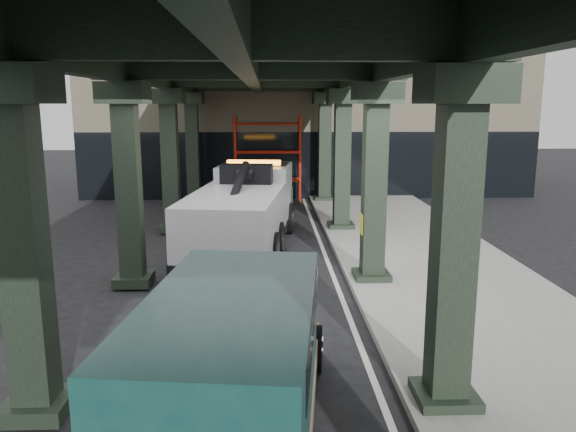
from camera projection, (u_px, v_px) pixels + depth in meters
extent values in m
plane|color=black|center=(270.00, 313.00, 12.27)|extent=(90.00, 90.00, 0.00)
cube|color=gray|center=(445.00, 280.00, 14.38)|extent=(5.00, 40.00, 0.15)
cube|color=silver|center=(336.00, 283.00, 14.29)|extent=(0.12, 38.00, 0.01)
cube|color=black|center=(454.00, 247.00, 7.95)|extent=(0.55, 0.55, 5.00)
cube|color=black|center=(463.00, 85.00, 7.51)|extent=(1.10, 1.10, 0.50)
cube|color=black|center=(445.00, 397.00, 8.41)|extent=(0.90, 0.90, 0.24)
cube|color=black|center=(374.00, 186.00, 13.83)|extent=(0.55, 0.55, 5.00)
cube|color=black|center=(377.00, 93.00, 13.39)|extent=(1.10, 1.10, 0.50)
cube|color=black|center=(371.00, 277.00, 14.29)|extent=(0.90, 0.90, 0.24)
cube|color=black|center=(342.00, 162.00, 19.71)|extent=(0.55, 0.55, 5.00)
cube|color=black|center=(343.00, 96.00, 19.27)|extent=(1.10, 1.10, 0.50)
cube|color=black|center=(341.00, 226.00, 20.16)|extent=(0.90, 0.90, 0.24)
cube|color=black|center=(325.00, 148.00, 25.59)|extent=(0.55, 0.55, 5.00)
cube|color=black|center=(325.00, 98.00, 25.15)|extent=(1.10, 1.10, 0.50)
cube|color=black|center=(324.00, 199.00, 26.04)|extent=(0.90, 0.90, 0.24)
cube|color=black|center=(24.00, 252.00, 7.73)|extent=(0.55, 0.55, 5.00)
cube|color=black|center=(8.00, 84.00, 7.29)|extent=(1.10, 1.10, 0.50)
cube|color=black|center=(39.00, 405.00, 8.19)|extent=(0.90, 0.90, 0.24)
cube|color=black|center=(129.00, 188.00, 13.61)|extent=(0.55, 0.55, 5.00)
cube|color=black|center=(123.00, 93.00, 13.17)|extent=(1.10, 1.10, 0.50)
cube|color=black|center=(134.00, 279.00, 14.06)|extent=(0.90, 0.90, 0.24)
cube|color=black|center=(170.00, 162.00, 19.49)|extent=(0.55, 0.55, 5.00)
cube|color=black|center=(168.00, 96.00, 19.05)|extent=(1.10, 1.10, 0.50)
cube|color=black|center=(173.00, 228.00, 19.94)|extent=(0.90, 0.90, 0.24)
cube|color=black|center=(193.00, 149.00, 25.37)|extent=(0.55, 0.55, 5.00)
cube|color=black|center=(191.00, 98.00, 24.92)|extent=(1.10, 1.10, 0.50)
cube|color=black|center=(194.00, 199.00, 25.82)|extent=(0.90, 0.90, 0.24)
cube|color=black|center=(378.00, 58.00, 13.23)|extent=(0.35, 32.00, 1.10)
cube|color=black|center=(121.00, 58.00, 13.01)|extent=(0.35, 32.00, 1.10)
cube|color=black|center=(251.00, 58.00, 13.12)|extent=(0.35, 32.00, 1.10)
cube|color=black|center=(250.00, 27.00, 12.98)|extent=(7.40, 32.00, 0.30)
cube|color=#C6B793|center=(303.00, 113.00, 31.15)|extent=(22.00, 10.00, 8.00)
cylinder|color=red|center=(236.00, 158.00, 26.42)|extent=(0.08, 0.08, 4.00)
cylinder|color=red|center=(235.00, 160.00, 25.63)|extent=(0.08, 0.08, 4.00)
cylinder|color=red|center=(299.00, 158.00, 26.53)|extent=(0.08, 0.08, 4.00)
cylinder|color=red|center=(300.00, 159.00, 25.74)|extent=(0.08, 0.08, 4.00)
cylinder|color=red|center=(268.00, 179.00, 26.67)|extent=(3.00, 0.08, 0.08)
cylinder|color=red|center=(268.00, 151.00, 26.41)|extent=(3.00, 0.08, 0.08)
cylinder|color=red|center=(268.00, 123.00, 26.16)|extent=(3.00, 0.08, 0.08)
cube|color=black|center=(243.00, 231.00, 17.01)|extent=(1.99, 7.57, 0.25)
cube|color=silver|center=(255.00, 191.00, 19.33)|extent=(2.65, 2.69, 1.80)
cube|color=silver|center=(260.00, 200.00, 20.45)|extent=(2.42, 1.01, 0.90)
cube|color=black|center=(256.00, 176.00, 19.48)|extent=(2.35, 1.58, 0.85)
cube|color=silver|center=(235.00, 218.00, 15.76)|extent=(3.04, 5.28, 1.40)
cube|color=orange|center=(254.00, 163.00, 18.94)|extent=(1.82, 0.52, 0.16)
cube|color=black|center=(247.00, 174.00, 17.51)|extent=(1.67, 0.81, 0.60)
cylinder|color=black|center=(236.00, 190.00, 15.81)|extent=(0.70, 3.50, 1.34)
cube|color=black|center=(216.00, 280.00, 13.46)|extent=(0.48, 1.43, 0.18)
cube|color=black|center=(209.00, 291.00, 12.79)|extent=(1.62, 0.46, 0.18)
cylinder|color=black|center=(226.00, 217.00, 19.92)|extent=(0.49, 1.14, 1.10)
cylinder|color=silver|center=(226.00, 217.00, 19.92)|extent=(0.47, 0.65, 0.61)
cylinder|color=black|center=(288.00, 218.00, 19.72)|extent=(0.49, 1.14, 1.10)
cylinder|color=silver|center=(288.00, 218.00, 19.72)|extent=(0.47, 0.65, 0.61)
cylinder|color=black|center=(204.00, 239.00, 16.70)|extent=(0.49, 1.14, 1.10)
cylinder|color=silver|center=(204.00, 239.00, 16.70)|extent=(0.47, 0.65, 0.61)
cylinder|color=black|center=(277.00, 241.00, 16.50)|extent=(0.49, 1.14, 1.10)
cylinder|color=silver|center=(277.00, 241.00, 16.50)|extent=(0.47, 0.65, 0.61)
cylinder|color=black|center=(192.00, 250.00, 15.43)|extent=(0.49, 1.14, 1.10)
cylinder|color=silver|center=(192.00, 250.00, 15.43)|extent=(0.47, 0.65, 0.61)
cylinder|color=black|center=(271.00, 252.00, 15.23)|extent=(0.49, 1.14, 1.10)
cylinder|color=silver|center=(271.00, 252.00, 15.23)|extent=(0.47, 0.65, 0.61)
cube|color=#113E39|center=(259.00, 318.00, 9.59)|extent=(2.06, 1.27, 0.86)
cube|color=#113E39|center=(231.00, 368.00, 6.96)|extent=(2.49, 4.49, 1.86)
cube|color=#99714E|center=(237.00, 407.00, 7.48)|extent=(2.65, 5.53, 0.33)
cube|color=black|center=(255.00, 282.00, 9.07)|extent=(1.89, 0.63, 0.79)
cube|color=black|center=(234.00, 323.00, 7.14)|extent=(2.42, 3.64, 0.52)
cube|color=silver|center=(263.00, 327.00, 10.16)|extent=(1.90, 0.34, 0.29)
cylinder|color=black|center=(204.00, 345.00, 9.72)|extent=(0.36, 0.83, 0.80)
cylinder|color=silver|center=(204.00, 345.00, 9.72)|extent=(0.35, 0.47, 0.44)
cylinder|color=black|center=(314.00, 349.00, 9.57)|extent=(0.36, 0.83, 0.80)
cylinder|color=silver|center=(314.00, 349.00, 9.57)|extent=(0.35, 0.47, 0.44)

